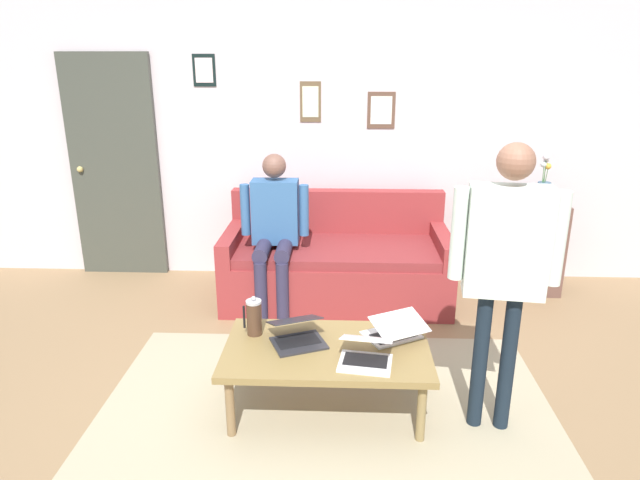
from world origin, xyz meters
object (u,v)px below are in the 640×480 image
interior_door (115,168)px  laptop_left (394,331)px  laptop_center (297,335)px  french_press (254,317)px  couch (336,264)px  person_standing (506,255)px  coffee_table (327,353)px  flower_vase (544,187)px  person_seated (274,224)px  side_shelf (536,248)px  laptop_right (366,354)px

interior_door → laptop_left: 3.21m
laptop_center → french_press: french_press is taller
couch → person_standing: person_standing is taller
laptop_center → french_press: size_ratio=1.59×
laptop_left → french_press: bearing=-1.1°
coffee_table → flower_vase: bearing=-134.3°
french_press → flower_vase: flower_vase is taller
laptop_left → person_seated: bearing=-55.8°
coffee_table → laptop_left: (-0.40, -0.13, 0.08)m
coffee_table → flower_vase: size_ratio=2.75×
laptop_center → flower_vase: 2.70m
person_standing → laptop_center: bearing=-9.3°
couch → side_shelf: bearing=-173.2°
flower_vase → coffee_table: bearing=45.7°
coffee_table → laptop_left: bearing=-162.0°
couch → person_seated: person_seated is taller
laptop_left → side_shelf: side_shelf is taller
couch → french_press: size_ratio=7.53×
laptop_center → laptop_right: 0.45m
coffee_table → laptop_center: (0.18, -0.06, 0.09)m
laptop_left → side_shelf: (-1.39, -1.70, -0.05)m
interior_door → laptop_center: size_ratio=5.18×
flower_vase → person_seated: size_ratio=0.34×
person_standing → french_press: bearing=-11.1°
laptop_left → french_press: size_ratio=1.68×
interior_door → couch: interior_door is taller
laptop_right → person_seated: 1.71m
couch → person_seated: (0.50, 0.23, 0.42)m
flower_vase → person_standing: (0.86, 1.96, 0.08)m
laptop_right → person_standing: 0.91m
couch → interior_door: bearing=-14.2°
interior_door → person_seated: 1.76m
laptop_right → person_standing: (-0.71, -0.03, 0.58)m
couch → coffee_table: size_ratio=1.58×
french_press → interior_door: bearing=-51.6°
side_shelf → person_standing: size_ratio=0.50×
coffee_table → person_standing: size_ratio=0.74×
couch → person_seated: 0.69m
coffee_table → couch: bearing=-91.2°
couch → person_seated: size_ratio=1.47×
interior_door → person_standing: interior_door is taller
interior_door → side_shelf: interior_door is taller
french_press → side_shelf: side_shelf is taller
interior_door → person_seated: bearing=154.4°
laptop_right → french_press: 0.73m
laptop_center → couch: bearing=-97.7°
side_shelf → person_seated: (2.25, 0.43, 0.32)m
french_press → laptop_left: bearing=178.9°
laptop_center → laptop_left: bearing=-172.9°
coffee_table → flower_vase: (-1.79, -1.83, 0.59)m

